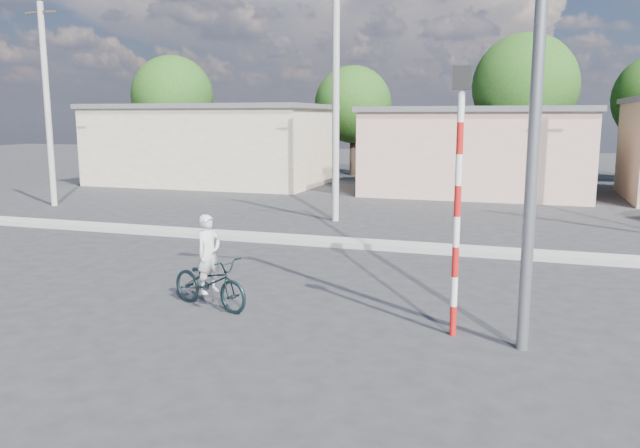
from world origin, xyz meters
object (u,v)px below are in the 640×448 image
(bicycle, at_px, (210,282))
(streetlight, at_px, (529,20))
(traffic_pole, at_px, (458,180))
(cyclist, at_px, (209,269))

(bicycle, xyz_separation_m, streetlight, (5.50, -0.42, 4.46))
(traffic_pole, distance_m, streetlight, 2.56)
(bicycle, height_order, streetlight, streetlight)
(cyclist, xyz_separation_m, traffic_pole, (4.56, -0.12, 1.85))
(cyclist, distance_m, traffic_pole, 4.93)
(streetlight, bearing_deg, cyclist, 175.63)
(cyclist, height_order, streetlight, streetlight)
(bicycle, distance_m, traffic_pole, 5.02)
(bicycle, bearing_deg, cyclist, 0.00)
(cyclist, distance_m, streetlight, 6.94)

